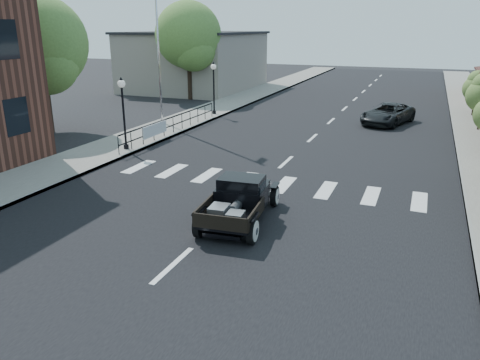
% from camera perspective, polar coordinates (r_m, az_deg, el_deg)
% --- Properties ---
extents(ground, '(120.00, 120.00, 0.00)m').
position_cam_1_polar(ground, '(14.41, -2.29, -5.08)').
color(ground, black).
rests_on(ground, ground).
extents(road, '(14.00, 80.00, 0.02)m').
position_cam_1_polar(road, '(28.18, 10.23, 6.34)').
color(road, black).
rests_on(road, ground).
extents(road_markings, '(12.00, 60.00, 0.06)m').
position_cam_1_polar(road_markings, '(23.43, 7.69, 4.02)').
color(road_markings, silver).
rests_on(road_markings, ground).
extents(sidewalk_left, '(3.00, 80.00, 0.15)m').
position_cam_1_polar(sidewalk_left, '(30.95, -5.47, 7.72)').
color(sidewalk_left, gray).
rests_on(sidewalk_left, ground).
extents(low_building_left, '(10.00, 12.00, 5.00)m').
position_cam_1_polar(low_building_left, '(45.08, -5.45, 14.14)').
color(low_building_left, gray).
rests_on(low_building_left, ground).
extents(railing, '(0.08, 10.00, 1.00)m').
position_cam_1_polar(railing, '(25.97, -8.15, 6.87)').
color(railing, black).
rests_on(railing, sidewalk_left).
extents(banner, '(0.04, 2.20, 0.60)m').
position_cam_1_polar(banner, '(24.29, -10.30, 5.49)').
color(banner, silver).
rests_on(banner, sidewalk_left).
extents(lamp_post_b, '(0.36, 0.36, 3.35)m').
position_cam_1_polar(lamp_post_b, '(22.60, -13.99, 7.86)').
color(lamp_post_b, black).
rests_on(lamp_post_b, sidewalk_left).
extents(lamp_post_c, '(0.36, 0.36, 3.35)m').
position_cam_1_polar(lamp_post_c, '(31.18, -3.21, 11.11)').
color(lamp_post_c, black).
rests_on(lamp_post_c, sidewalk_left).
extents(flagpole, '(0.12, 0.12, 12.67)m').
position_cam_1_polar(flagpole, '(28.17, -10.16, 19.61)').
color(flagpole, silver).
rests_on(flagpole, sidewalk_left).
extents(big_tree_near, '(4.99, 4.99, 7.33)m').
position_cam_1_polar(big_tree_near, '(28.00, -22.89, 12.72)').
color(big_tree_near, '#4F7733').
rests_on(big_tree_near, ground).
extents(big_tree_far, '(5.19, 5.19, 7.62)m').
position_cam_1_polar(big_tree_far, '(38.54, -6.25, 15.37)').
color(big_tree_far, '#4F7733').
rests_on(big_tree_far, ground).
extents(small_tree_e, '(1.66, 1.66, 2.76)m').
position_cam_1_polar(small_tree_e, '(34.18, 26.75, 9.36)').
color(small_tree_e, '#516B31').
rests_on(small_tree_e, sidewalk_right).
extents(hotrod_pickup, '(2.24, 4.19, 1.40)m').
position_cam_1_polar(hotrod_pickup, '(14.17, -0.01, -2.42)').
color(hotrod_pickup, black).
rests_on(hotrod_pickup, ground).
extents(second_car, '(3.29, 4.84, 1.23)m').
position_cam_1_polar(second_car, '(29.98, 17.57, 7.67)').
color(second_car, black).
rests_on(second_car, ground).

